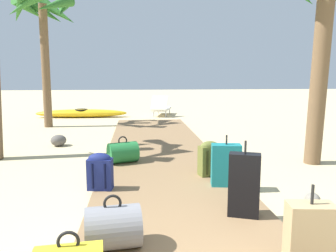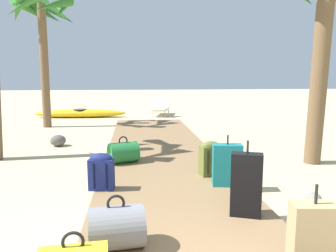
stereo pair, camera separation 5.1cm
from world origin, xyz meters
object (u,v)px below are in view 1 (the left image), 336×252
at_px(suitcase_teal, 226,165).
at_px(kayak, 82,113).
at_px(backpack_olive, 209,157).
at_px(duffel_bag_green, 123,152).
at_px(lounge_chair, 161,107).
at_px(palm_tree_near_right, 320,0).
at_px(suitcase_black, 244,185).
at_px(suitcase_tan, 310,237).
at_px(palm_tree_far_left, 43,19).
at_px(duffel_bag_grey, 113,227).
at_px(backpack_navy, 100,170).

xyz_separation_m(suitcase_teal, kayak, (-3.32, 8.51, -0.22)).
xyz_separation_m(suitcase_teal, backpack_olive, (-0.13, 0.49, -0.01)).
xyz_separation_m(duffel_bag_green, backpack_olive, (1.36, -0.89, 0.10)).
bearing_deg(lounge_chair, palm_tree_near_right, -73.43).
distance_m(suitcase_teal, backpack_olive, 0.51).
bearing_deg(suitcase_black, suitcase_tan, -80.06).
distance_m(backpack_olive, palm_tree_far_left, 7.52).
xyz_separation_m(duffel_bag_green, palm_tree_far_left, (-2.49, 4.88, 3.01)).
height_order(suitcase_tan, backpack_olive, suitcase_tan).
relative_size(lounge_chair, kayak, 0.47).
bearing_deg(suitcase_teal, kayak, 111.28).
distance_m(suitcase_teal, duffel_bag_grey, 2.17).
height_order(backpack_olive, palm_tree_far_left, palm_tree_far_left).
xyz_separation_m(suitcase_tan, suitcase_black, (-0.19, 1.07, 0.08)).
bearing_deg(suitcase_tan, palm_tree_near_right, 61.67).
height_order(duffel_bag_grey, palm_tree_near_right, palm_tree_near_right).
bearing_deg(palm_tree_far_left, duffel_bag_grey, -72.30).
bearing_deg(duffel_bag_green, backpack_navy, -100.48).
height_order(suitcase_teal, duffel_bag_green, suitcase_teal).
bearing_deg(duffel_bag_grey, duffel_bag_green, 90.42).
distance_m(backpack_navy, lounge_chair, 8.90).
relative_size(palm_tree_near_right, kayak, 1.09).
bearing_deg(duffel_bag_green, palm_tree_near_right, -0.71).
bearing_deg(duffel_bag_grey, lounge_chair, 83.31).
distance_m(duffel_bag_green, kayak, 7.36).
bearing_deg(duffel_bag_grey, kayak, 100.37).
xyz_separation_m(duffel_bag_grey, lounge_chair, (1.22, 10.37, 0.05)).
bearing_deg(backpack_olive, suitcase_black, -88.16).
bearing_deg(palm_tree_near_right, backpack_olive, -157.95).
height_order(duffel_bag_grey, kayak, duffel_bag_grey).
height_order(suitcase_teal, palm_tree_far_left, palm_tree_far_left).
height_order(duffel_bag_green, palm_tree_far_left, palm_tree_far_left).
distance_m(suitcase_teal, suitcase_black, 1.04).
height_order(duffel_bag_green, kayak, duffel_bag_green).
relative_size(backpack_olive, kayak, 0.16).
distance_m(backpack_olive, lounge_chair, 8.28).
distance_m(palm_tree_far_left, lounge_chair, 5.37).
height_order(suitcase_teal, palm_tree_near_right, palm_tree_near_right).
bearing_deg(duffel_bag_grey, palm_tree_far_left, 107.70).
bearing_deg(backpack_olive, backpack_navy, -163.00).
xyz_separation_m(suitcase_tan, kayak, (-3.42, 10.61, -0.20)).
distance_m(suitcase_tan, backpack_navy, 2.80).
relative_size(suitcase_tan, lounge_chair, 0.44).
relative_size(duffel_bag_green, duffel_bag_grey, 1.11).
height_order(suitcase_black, lounge_chair, suitcase_black).
bearing_deg(backpack_olive, duffel_bag_grey, -122.63).
relative_size(backpack_navy, lounge_chair, 0.31).
height_order(duffel_bag_green, duffel_bag_grey, duffel_bag_grey).
distance_m(duffel_bag_green, palm_tree_far_left, 6.25).
distance_m(duffel_bag_grey, lounge_chair, 10.44).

